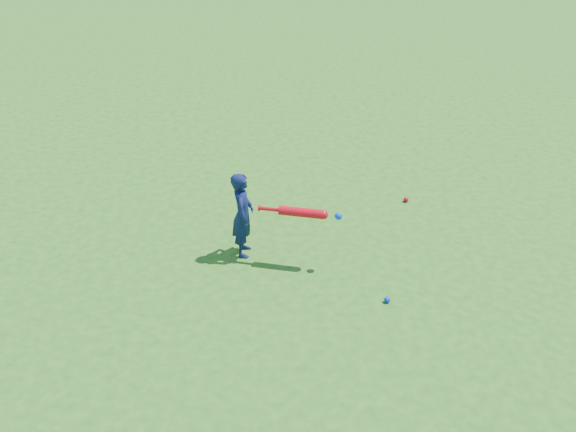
# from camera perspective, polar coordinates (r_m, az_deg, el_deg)

# --- Properties ---
(ground) EXTENTS (80.00, 80.00, 0.00)m
(ground) POSITION_cam_1_polar(r_m,az_deg,el_deg) (7.29, -7.46, -2.96)
(ground) COLOR #246317
(ground) RESTS_ON ground
(child) EXTENTS (0.26, 0.37, 0.98)m
(child) POSITION_cam_1_polar(r_m,az_deg,el_deg) (6.93, -4.05, 0.12)
(child) COLOR #0E1843
(child) RESTS_ON ground
(ground_ball_red) EXTENTS (0.07, 0.07, 0.07)m
(ground_ball_red) POSITION_cam_1_polar(r_m,az_deg,el_deg) (8.32, 10.44, 1.45)
(ground_ball_red) COLOR red
(ground_ball_red) RESTS_ON ground
(ground_ball_blue) EXTENTS (0.06, 0.06, 0.06)m
(ground_ball_blue) POSITION_cam_1_polar(r_m,az_deg,el_deg) (6.48, 8.80, -7.36)
(ground_ball_blue) COLOR #0B33C6
(ground_ball_blue) RESTS_ON ground
(bat_swing) EXTENTS (0.87, 0.30, 0.10)m
(bat_swing) POSITION_cam_1_polar(r_m,az_deg,el_deg) (6.68, 1.52, 0.30)
(bat_swing) COLOR red
(bat_swing) RESTS_ON ground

